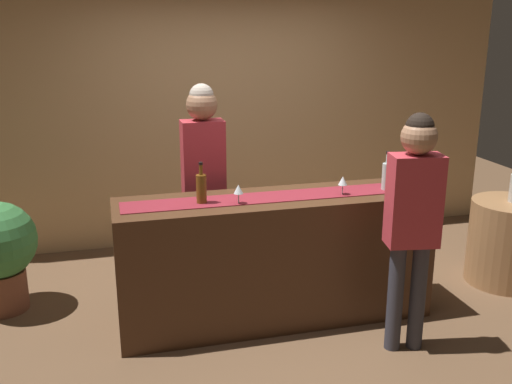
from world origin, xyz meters
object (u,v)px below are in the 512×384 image
object	(u,v)px
bartender	(203,166)
wine_glass_near_customer	(238,190)
round_side_table	(508,242)
wine_bottle_clear	(387,176)
wine_bottle_amber	(201,188)
customer_sipping	(413,209)
wine_glass_mid_counter	(343,181)

from	to	relation	value
bartender	wine_glass_near_customer	bearing A→B (deg)	100.74
wine_glass_near_customer	bartender	distance (m)	0.69
wine_glass_near_customer	round_side_table	bearing A→B (deg)	5.05
wine_bottle_clear	round_side_table	distance (m)	1.49
wine_bottle_amber	customer_sipping	world-z (taller)	customer_sipping
wine_glass_near_customer	round_side_table	size ratio (longest dim) A/B	0.19
bartender	customer_sipping	size ratio (longest dim) A/B	1.06
wine_bottle_clear	wine_glass_mid_counter	world-z (taller)	wine_bottle_clear
customer_sipping	round_side_table	size ratio (longest dim) A/B	2.27
bartender	wine_glass_mid_counter	bearing A→B (deg)	144.65
round_side_table	wine_bottle_clear	bearing A→B (deg)	-173.33
wine_bottle_amber	round_side_table	bearing A→B (deg)	2.84
wine_bottle_clear	wine_glass_mid_counter	size ratio (longest dim) A/B	2.10
bartender	customer_sipping	world-z (taller)	bartender
bartender	customer_sipping	bearing A→B (deg)	133.60
wine_bottle_amber	wine_bottle_clear	xyz separation A→B (m)	(1.43, -0.02, 0.00)
wine_glass_near_customer	wine_bottle_clear	bearing A→B (deg)	3.26
round_side_table	wine_glass_mid_counter	bearing A→B (deg)	-173.40
wine_glass_mid_counter	wine_glass_near_customer	bearing A→B (deg)	-178.22
wine_glass_near_customer	bartender	xyz separation A→B (m)	(-0.13, 0.68, 0.02)
wine_bottle_amber	wine_glass_near_customer	distance (m)	0.26
bartender	customer_sipping	distance (m)	1.73
wine_glass_mid_counter	customer_sipping	xyz separation A→B (m)	(0.26, -0.59, -0.05)
wine_bottle_clear	customer_sipping	world-z (taller)	customer_sipping
wine_bottle_clear	round_side_table	world-z (taller)	wine_bottle_clear
wine_bottle_amber	round_side_table	size ratio (longest dim) A/B	0.41
round_side_table	wine_glass_near_customer	bearing A→B (deg)	-174.95
wine_glass_mid_counter	wine_bottle_clear	bearing A→B (deg)	6.36
wine_glass_near_customer	bartender	bearing A→B (deg)	101.13
bartender	round_side_table	distance (m)	2.75
wine_glass_near_customer	bartender	world-z (taller)	bartender
wine_bottle_amber	wine_glass_mid_counter	bearing A→B (deg)	-3.18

